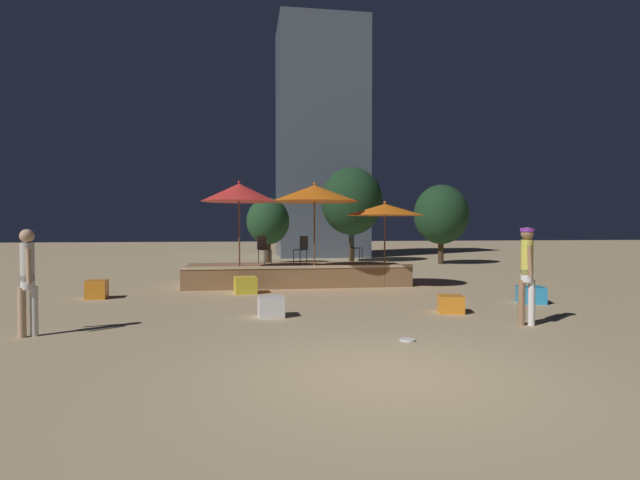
% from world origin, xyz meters
% --- Properties ---
extents(ground_plane, '(120.00, 120.00, 0.00)m').
position_xyz_m(ground_plane, '(0.00, 0.00, 0.00)').
color(ground_plane, tan).
extents(wooden_deck, '(7.14, 2.88, 0.71)m').
position_xyz_m(wooden_deck, '(-0.13, 10.38, 0.32)').
color(wooden_deck, olive).
rests_on(wooden_deck, ground).
extents(patio_umbrella_0, '(2.46, 2.46, 2.70)m').
position_xyz_m(patio_umbrella_0, '(2.53, 8.98, 2.43)').
color(patio_umbrella_0, brown).
rests_on(patio_umbrella_0, ground).
extents(patio_umbrella_1, '(2.28, 2.28, 3.28)m').
position_xyz_m(patio_umbrella_1, '(-1.97, 9.08, 2.93)').
color(patio_umbrella_1, brown).
rests_on(patio_umbrella_1, ground).
extents(patio_umbrella_2, '(2.73, 2.73, 3.26)m').
position_xyz_m(patio_umbrella_2, '(0.32, 9.05, 2.92)').
color(patio_umbrella_2, brown).
rests_on(patio_umbrella_2, ground).
extents(cube_seat_0, '(0.75, 0.75, 0.41)m').
position_xyz_m(cube_seat_0, '(5.24, 5.30, 0.20)').
color(cube_seat_0, '#2D9EDB').
rests_on(cube_seat_0, ground).
extents(cube_seat_1, '(0.54, 0.54, 0.49)m').
position_xyz_m(cube_seat_1, '(-5.68, 7.72, 0.24)').
color(cube_seat_1, orange).
rests_on(cube_seat_1, ground).
extents(cube_seat_2, '(0.56, 0.56, 0.43)m').
position_xyz_m(cube_seat_2, '(-1.26, 4.35, 0.21)').
color(cube_seat_2, white).
rests_on(cube_seat_2, ground).
extents(cube_seat_3, '(0.64, 0.64, 0.38)m').
position_xyz_m(cube_seat_3, '(2.69, 4.27, 0.19)').
color(cube_seat_3, orange).
rests_on(cube_seat_3, ground).
extents(cube_seat_4, '(0.68, 0.68, 0.47)m').
position_xyz_m(cube_seat_4, '(-1.79, 8.22, 0.24)').
color(cube_seat_4, yellow).
rests_on(cube_seat_4, ground).
extents(person_0, '(0.33, 0.52, 1.86)m').
position_xyz_m(person_0, '(-5.50, 3.06, 1.04)').
color(person_0, white).
rests_on(person_0, ground).
extents(person_1, '(0.31, 0.52, 1.89)m').
position_xyz_m(person_1, '(3.55, 2.70, 1.10)').
color(person_1, white).
rests_on(person_1, ground).
extents(bistro_chair_0, '(0.48, 0.48, 0.90)m').
position_xyz_m(bistro_chair_0, '(0.03, 9.82, 1.25)').
color(bistro_chair_0, '#2D3338').
rests_on(bistro_chair_0, wooden_deck).
extents(bistro_chair_1, '(0.48, 0.48, 0.90)m').
position_xyz_m(bistro_chair_1, '(-1.21, 10.18, 1.25)').
color(bistro_chair_1, '#47474C').
rests_on(bistro_chair_1, wooden_deck).
extents(bistro_chair_2, '(0.47, 0.47, 0.90)m').
position_xyz_m(bistro_chair_2, '(2.01, 10.99, 1.25)').
color(bistro_chair_2, '#1E4C47').
rests_on(bistro_chair_2, wooden_deck).
extents(frisbee_disc, '(0.26, 0.26, 0.03)m').
position_xyz_m(frisbee_disc, '(0.87, 1.77, 0.02)').
color(frisbee_disc, white).
rests_on(frisbee_disc, ground).
extents(background_tree_0, '(2.76, 2.76, 4.06)m').
position_xyz_m(background_tree_0, '(8.13, 18.16, 2.54)').
color(background_tree_0, '#3D2B1C').
rests_on(background_tree_0, ground).
extents(background_tree_1, '(2.18, 2.18, 3.40)m').
position_xyz_m(background_tree_1, '(-0.63, 19.49, 2.19)').
color(background_tree_1, '#3D2B1C').
rests_on(background_tree_1, ground).
extents(background_tree_2, '(3.34, 3.34, 5.15)m').
position_xyz_m(background_tree_2, '(3.95, 20.41, 3.30)').
color(background_tree_2, '#3D2B1C').
rests_on(background_tree_2, ground).
extents(distant_building, '(5.60, 4.78, 14.99)m').
position_xyz_m(distant_building, '(3.13, 26.13, 7.50)').
color(distant_building, '#4C5666').
rests_on(distant_building, ground).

